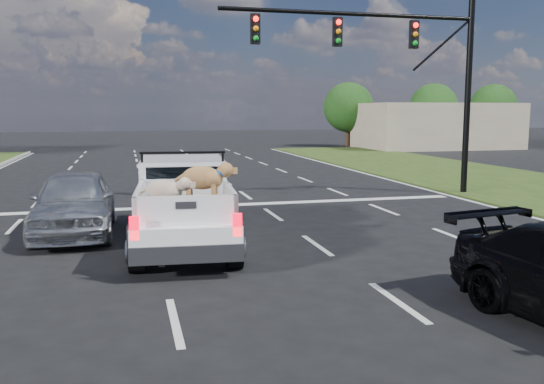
{
  "coord_description": "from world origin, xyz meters",
  "views": [
    {
      "loc": [
        -2.34,
        -8.01,
        3.01
      ],
      "look_at": [
        0.2,
        2.0,
        1.54
      ],
      "focal_mm": 38.0,
      "sensor_mm": 36.0,
      "label": 1
    }
  ],
  "objects": [
    {
      "name": "ground",
      "position": [
        0.0,
        0.0,
        0.0
      ],
      "size": [
        160.0,
        160.0,
        0.0
      ],
      "primitive_type": "plane",
      "color": "black",
      "rests_on": "ground"
    },
    {
      "name": "tree_far_e",
      "position": [
        24.0,
        38.0,
        3.29
      ],
      "size": [
        4.2,
        4.2,
        5.4
      ],
      "color": "#332114",
      "rests_on": "ground"
    },
    {
      "name": "building_right",
      "position": [
        22.0,
        34.0,
        1.8
      ],
      "size": [
        12.0,
        7.0,
        3.6
      ],
      "primitive_type": "cube",
      "color": "tan",
      "rests_on": "ground"
    },
    {
      "name": "tree_far_d",
      "position": [
        16.0,
        38.0,
        3.29
      ],
      "size": [
        4.2,
        4.2,
        5.4
      ],
      "color": "#332114",
      "rests_on": "ground"
    },
    {
      "name": "silver_sedan",
      "position": [
        -3.63,
        6.68,
        0.79
      ],
      "size": [
        1.89,
        4.64,
        1.58
      ],
      "primitive_type": "imported",
      "rotation": [
        0.0,
        0.0,
        -0.01
      ],
      "color": "silver",
      "rests_on": "ground"
    },
    {
      "name": "traffic_signal",
      "position": [
        7.2,
        10.5,
        4.73
      ],
      "size": [
        9.11,
        0.31,
        7.0
      ],
      "color": "black",
      "rests_on": "ground"
    },
    {
      "name": "tree_far_f",
      "position": [
        30.0,
        38.0,
        3.29
      ],
      "size": [
        4.2,
        4.2,
        5.4
      ],
      "color": "#332114",
      "rests_on": "ground"
    },
    {
      "name": "road_markings",
      "position": [
        0.0,
        6.56,
        0.01
      ],
      "size": [
        17.75,
        60.0,
        0.01
      ],
      "color": "silver",
      "rests_on": "ground"
    },
    {
      "name": "pickup_truck",
      "position": [
        -1.12,
        4.91,
        0.98
      ],
      "size": [
        2.49,
        5.76,
        2.11
      ],
      "rotation": [
        0.0,
        0.0,
        -0.08
      ],
      "color": "black",
      "rests_on": "ground"
    }
  ]
}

